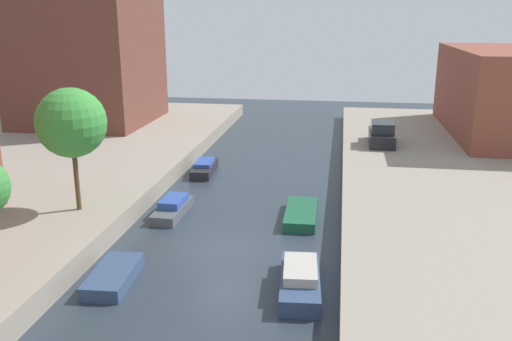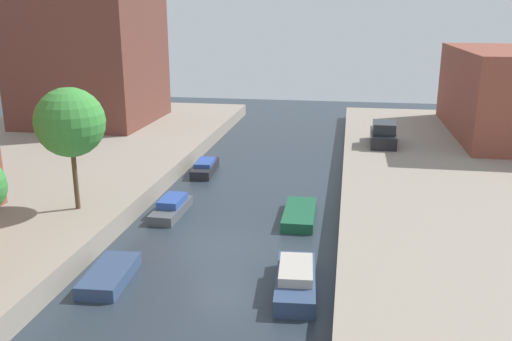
{
  "view_description": "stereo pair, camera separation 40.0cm",
  "coord_description": "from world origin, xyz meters",
  "px_view_note": "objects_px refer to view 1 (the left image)",
  "views": [
    {
      "loc": [
        4.75,
        -21.48,
        9.93
      ],
      "look_at": [
        -0.12,
        9.48,
        0.82
      ],
      "focal_mm": 38.36,
      "sensor_mm": 36.0,
      "label": 1
    },
    {
      "loc": [
        5.14,
        -21.42,
        9.93
      ],
      "look_at": [
        -0.12,
        9.48,
        0.82
      ],
      "focal_mm": 38.36,
      "sensor_mm": 36.0,
      "label": 2
    }
  ],
  "objects_px": {
    "moored_boat_left_2": "(113,276)",
    "parked_car": "(382,135)",
    "apartment_tower_far": "(83,7)",
    "moored_boat_left_4": "(205,168)",
    "moored_boat_right_2": "(300,280)",
    "moored_boat_right_3": "(301,214)",
    "moored_boat_left_3": "(173,208)",
    "street_tree_2": "(71,123)"
  },
  "relations": [
    {
      "from": "moored_boat_left_2",
      "to": "parked_car",
      "type": "bearing_deg",
      "value": 61.31
    },
    {
      "from": "apartment_tower_far",
      "to": "moored_boat_left_4",
      "type": "distance_m",
      "value": 18.81
    },
    {
      "from": "moored_boat_right_2",
      "to": "moored_boat_right_3",
      "type": "distance_m",
      "value": 7.26
    },
    {
      "from": "moored_boat_left_4",
      "to": "moored_boat_right_3",
      "type": "bearing_deg",
      "value": -46.76
    },
    {
      "from": "moored_boat_left_2",
      "to": "moored_boat_left_3",
      "type": "distance_m",
      "value": 7.37
    },
    {
      "from": "moored_boat_right_2",
      "to": "apartment_tower_far",
      "type": "bearing_deg",
      "value": 128.42
    },
    {
      "from": "apartment_tower_far",
      "to": "street_tree_2",
      "type": "bearing_deg",
      "value": -66.62
    },
    {
      "from": "parked_car",
      "to": "moored_boat_left_3",
      "type": "height_order",
      "value": "parked_car"
    },
    {
      "from": "moored_boat_left_3",
      "to": "moored_boat_right_2",
      "type": "relative_size",
      "value": 0.84
    },
    {
      "from": "street_tree_2",
      "to": "moored_boat_left_3",
      "type": "bearing_deg",
      "value": 34.36
    },
    {
      "from": "apartment_tower_far",
      "to": "moored_boat_left_4",
      "type": "relative_size",
      "value": 4.91
    },
    {
      "from": "street_tree_2",
      "to": "moored_boat_right_2",
      "type": "distance_m",
      "value": 12.5
    },
    {
      "from": "street_tree_2",
      "to": "moored_boat_right_2",
      "type": "bearing_deg",
      "value": -21.86
    },
    {
      "from": "moored_boat_left_4",
      "to": "moored_boat_right_3",
      "type": "xyz_separation_m",
      "value": [
        6.73,
        -7.16,
        -0.09
      ]
    },
    {
      "from": "apartment_tower_far",
      "to": "moored_boat_right_2",
      "type": "relative_size",
      "value": 4.43
    },
    {
      "from": "street_tree_2",
      "to": "parked_car",
      "type": "xyz_separation_m",
      "value": [
        14.86,
        15.63,
        -3.44
      ]
    },
    {
      "from": "apartment_tower_far",
      "to": "moored_boat_left_2",
      "type": "bearing_deg",
      "value": -63.65
    },
    {
      "from": "moored_boat_left_3",
      "to": "moored_boat_left_4",
      "type": "distance_m",
      "value": 7.55
    },
    {
      "from": "street_tree_2",
      "to": "moored_boat_right_2",
      "type": "height_order",
      "value": "street_tree_2"
    },
    {
      "from": "parked_car",
      "to": "moored_boat_left_4",
      "type": "height_order",
      "value": "parked_car"
    },
    {
      "from": "moored_boat_left_2",
      "to": "moored_boat_left_3",
      "type": "relative_size",
      "value": 0.95
    },
    {
      "from": "street_tree_2",
      "to": "apartment_tower_far",
      "type": "bearing_deg",
      "value": 113.38
    },
    {
      "from": "street_tree_2",
      "to": "moored_boat_left_3",
      "type": "xyz_separation_m",
      "value": [
        3.72,
        2.54,
        -4.77
      ]
    },
    {
      "from": "parked_car",
      "to": "moored_boat_left_2",
      "type": "xyz_separation_m",
      "value": [
        -11.19,
        -20.45,
        -1.42
      ]
    },
    {
      "from": "street_tree_2",
      "to": "parked_car",
      "type": "height_order",
      "value": "street_tree_2"
    },
    {
      "from": "parked_car",
      "to": "moored_boat_right_3",
      "type": "relative_size",
      "value": 1.04
    },
    {
      "from": "parked_car",
      "to": "moored_boat_left_4",
      "type": "distance_m",
      "value": 12.71
    },
    {
      "from": "street_tree_2",
      "to": "moored_boat_right_3",
      "type": "xyz_separation_m",
      "value": [
        10.23,
        2.93,
        -4.87
      ]
    },
    {
      "from": "apartment_tower_far",
      "to": "moored_boat_left_3",
      "type": "relative_size",
      "value": 5.3
    },
    {
      "from": "apartment_tower_far",
      "to": "street_tree_2",
      "type": "height_order",
      "value": "apartment_tower_far"
    },
    {
      "from": "moored_boat_left_3",
      "to": "apartment_tower_far",
      "type": "bearing_deg",
      "value": 125.14
    },
    {
      "from": "street_tree_2",
      "to": "moored_boat_right_3",
      "type": "height_order",
      "value": "street_tree_2"
    },
    {
      "from": "apartment_tower_far",
      "to": "street_tree_2",
      "type": "relative_size",
      "value": 3.25
    },
    {
      "from": "moored_boat_left_3",
      "to": "moored_boat_right_3",
      "type": "height_order",
      "value": "moored_boat_left_3"
    },
    {
      "from": "moored_boat_left_4",
      "to": "moored_boat_left_3",
      "type": "bearing_deg",
      "value": -88.29
    },
    {
      "from": "street_tree_2",
      "to": "moored_boat_left_4",
      "type": "relative_size",
      "value": 1.51
    },
    {
      "from": "apartment_tower_far",
      "to": "moored_boat_right_2",
      "type": "distance_m",
      "value": 32.93
    },
    {
      "from": "street_tree_2",
      "to": "parked_car",
      "type": "relative_size",
      "value": 1.4
    },
    {
      "from": "moored_boat_left_3",
      "to": "moored_boat_left_2",
      "type": "bearing_deg",
      "value": -90.39
    },
    {
      "from": "street_tree_2",
      "to": "moored_boat_right_2",
      "type": "relative_size",
      "value": 1.36
    },
    {
      "from": "parked_car",
      "to": "apartment_tower_far",
      "type": "bearing_deg",
      "value": 168.81
    },
    {
      "from": "moored_boat_left_3",
      "to": "moored_boat_right_2",
      "type": "bearing_deg",
      "value": -44.3
    }
  ]
}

